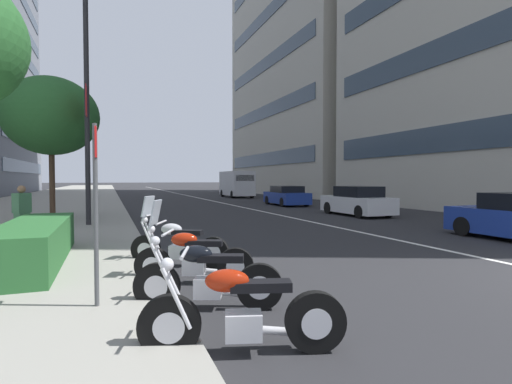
# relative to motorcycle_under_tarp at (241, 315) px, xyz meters

# --- Properties ---
(sidewalk_right_plaza) EXTENTS (160.00, 10.07, 0.15)m
(sidewalk_right_plaza) POSITION_rel_motorcycle_under_tarp_xyz_m (30.11, 5.43, -0.35)
(sidewalk_right_plaza) COLOR gray
(sidewalk_right_plaza) RESTS_ON ground
(lane_centre_stripe) EXTENTS (110.00, 0.16, 0.01)m
(lane_centre_stripe) POSITION_rel_motorcycle_under_tarp_xyz_m (35.11, -6.83, -0.42)
(lane_centre_stripe) COLOR silver
(lane_centre_stripe) RESTS_ON ground
(motorcycle_under_tarp) EXTENTS (0.83, 2.12, 1.10)m
(motorcycle_under_tarp) POSITION_rel_motorcycle_under_tarp_xyz_m (0.00, 0.00, 0.00)
(motorcycle_under_tarp) COLOR black
(motorcycle_under_tarp) RESTS_ON ground
(motorcycle_by_sign_pole) EXTENTS (0.95, 2.00, 1.11)m
(motorcycle_by_sign_pole) POSITION_rel_motorcycle_under_tarp_xyz_m (1.52, 0.01, 0.00)
(motorcycle_by_sign_pole) COLOR black
(motorcycle_by_sign_pole) RESTS_ON ground
(motorcycle_mid_row) EXTENTS (0.96, 1.99, 1.48)m
(motorcycle_mid_row) POSITION_rel_motorcycle_under_tarp_xyz_m (2.93, -0.07, 0.02)
(motorcycle_mid_row) COLOR black
(motorcycle_mid_row) RESTS_ON ground
(motorcycle_far_end_row) EXTENTS (1.22, 1.91, 1.48)m
(motorcycle_far_end_row) POSITION_rel_motorcycle_under_tarp_xyz_m (4.41, -0.06, 0.02)
(motorcycle_far_end_row) COLOR black
(motorcycle_far_end_row) RESTS_ON ground
(car_mid_block_traffic) EXTENTS (4.14, 1.86, 1.47)m
(car_mid_block_traffic) POSITION_rel_motorcycle_under_tarp_xyz_m (12.64, -10.44, 0.27)
(car_mid_block_traffic) COLOR silver
(car_mid_block_traffic) RESTS_ON ground
(car_lead_in_lane) EXTENTS (4.31, 2.04, 1.35)m
(car_lead_in_lane) POSITION_rel_motorcycle_under_tarp_xyz_m (20.71, -10.31, 0.22)
(car_lead_in_lane) COLOR navy
(car_lead_in_lane) RESTS_ON ground
(delivery_van_ahead) EXTENTS (5.39, 2.23, 2.60)m
(delivery_van_ahead) POSITION_rel_motorcycle_under_tarp_xyz_m (33.21, -10.71, 0.97)
(delivery_van_ahead) COLOR silver
(delivery_van_ahead) RESTS_ON ground
(parking_sign_by_curb) EXTENTS (0.32, 0.06, 2.42)m
(parking_sign_by_curb) POSITION_rel_motorcycle_under_tarp_xyz_m (1.74, 1.44, 1.19)
(parking_sign_by_curb) COLOR #47494C
(parking_sign_by_curb) RESTS_ON sidewalk_right_plaza
(street_lamp_with_banners) EXTENTS (1.26, 2.19, 9.33)m
(street_lamp_with_banners) POSITION_rel_motorcycle_under_tarp_xyz_m (11.75, 1.72, 5.16)
(street_lamp_with_banners) COLOR #232326
(street_lamp_with_banners) RESTS_ON sidewalk_right_plaza
(clipped_hedge_bed) EXTENTS (4.65, 1.10, 0.81)m
(clipped_hedge_bed) POSITION_rel_motorcycle_under_tarp_xyz_m (5.07, 2.70, 0.14)
(clipped_hedge_bed) COLOR #28602D
(clipped_hedge_bed) RESTS_ON sidewalk_right_plaza
(street_tree_by_lamp_post) EXTENTS (3.72, 3.72, 5.84)m
(street_tree_by_lamp_post) POSITION_rel_motorcycle_under_tarp_xyz_m (14.02, 3.44, 3.97)
(street_tree_by_lamp_post) COLOR #473323
(street_tree_by_lamp_post) RESTS_ON sidewalk_right_plaza
(pedestrian_on_plaza) EXTENTS (0.47, 0.45, 1.52)m
(pedestrian_on_plaza) POSITION_rel_motorcycle_under_tarp_xyz_m (8.29, 3.49, 0.49)
(pedestrian_on_plaza) COLOR #3F724C
(pedestrian_on_plaza) RESTS_ON sidewalk_right_plaza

